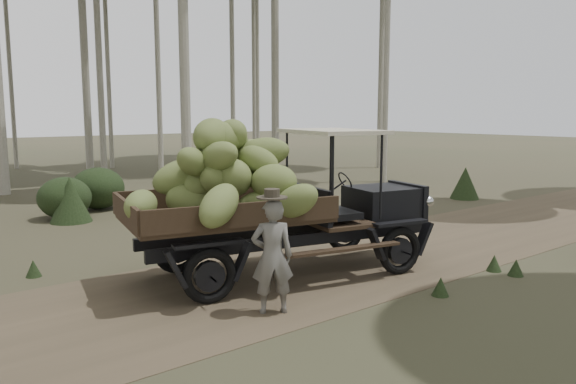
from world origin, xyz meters
name	(u,v)px	position (x,y,z in m)	size (l,w,h in m)	color
ground	(244,286)	(0.00, 0.00, 0.00)	(120.00, 120.00, 0.00)	#473D2B
dirt_track	(244,286)	(0.00, 0.00, 0.00)	(70.00, 4.00, 0.01)	brown
banana_truck	(251,185)	(0.31, 0.22, 1.64)	(5.85, 3.11, 2.85)	black
farmer	(272,255)	(-0.38, -1.27, 0.85)	(0.72, 0.64, 1.79)	#63605A
undergrowth	(244,242)	(0.58, 0.82, 0.52)	(22.54, 20.46, 1.30)	#233319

